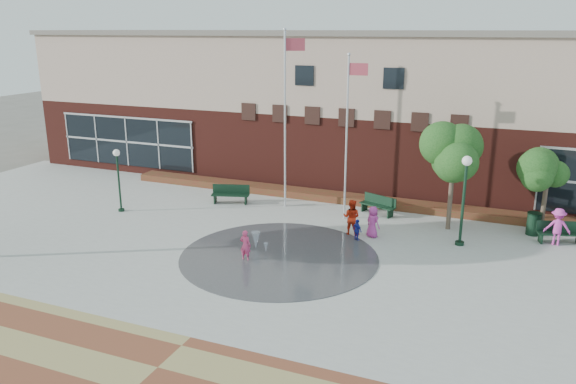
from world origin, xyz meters
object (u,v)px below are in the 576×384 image
at_px(flagpole_right, 348,129).
at_px(trash_can, 534,224).
at_px(bench_left, 231,198).
at_px(child_splash, 245,245).
at_px(flagpole_left, 286,111).

relative_size(flagpole_right, trash_can, 7.55).
distance_m(flagpole_right, bench_left, 7.86).
bearing_deg(child_splash, flagpole_left, -79.57).
bearing_deg(trash_can, flagpole_right, -172.75).
bearing_deg(trash_can, bench_left, -176.10).
distance_m(bench_left, trash_can, 15.44).
bearing_deg(bench_left, flagpole_left, -4.34).
bearing_deg(flagpole_left, child_splash, -100.62).
height_order(flagpole_left, flagpole_right, flagpole_left).
xyz_separation_m(flagpole_left, child_splash, (1.27, -7.44, -4.55)).
relative_size(flagpole_left, bench_left, 4.37).
distance_m(flagpole_right, child_splash, 8.10).
bearing_deg(bench_left, child_splash, -74.34).
bearing_deg(flagpole_right, child_splash, -112.18).
distance_m(flagpole_left, trash_can, 13.22).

